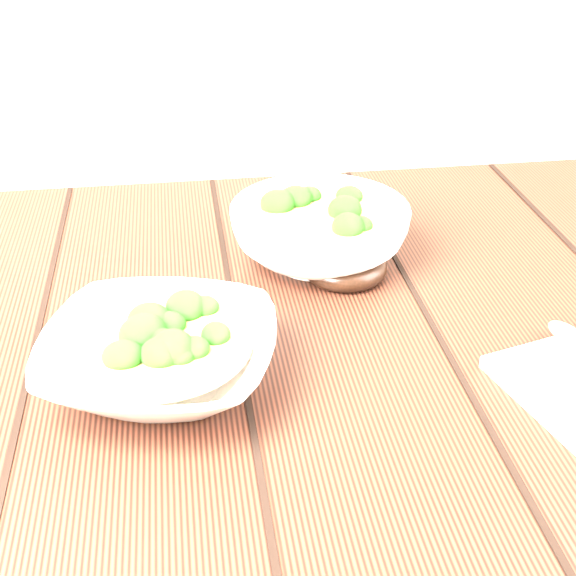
{
  "coord_description": "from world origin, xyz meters",
  "views": [
    {
      "loc": [
        -0.07,
        -0.68,
        1.2
      ],
      "look_at": [
        0.03,
        -0.01,
        0.8
      ],
      "focal_mm": 50.0,
      "sensor_mm": 36.0,
      "label": 1
    }
  ],
  "objects": [
    {
      "name": "trivet",
      "position": [
        0.11,
        0.09,
        0.76
      ],
      "size": [
        0.11,
        0.11,
        0.02
      ],
      "primitive_type": "torus",
      "rotation": [
        0.0,
        0.0,
        0.14
      ],
      "color": "black",
      "rests_on": "table"
    },
    {
      "name": "table",
      "position": [
        0.0,
        0.0,
        0.63
      ],
      "size": [
        1.2,
        0.8,
        0.75
      ],
      "color": "black",
      "rests_on": "ground"
    },
    {
      "name": "soup_bowl_back",
      "position": [
        0.09,
        0.14,
        0.79
      ],
      "size": [
        0.28,
        0.28,
        0.08
      ],
      "color": "white",
      "rests_on": "table"
    },
    {
      "name": "soup_bowl_front",
      "position": [
        -0.1,
        -0.08,
        0.78
      ],
      "size": [
        0.26,
        0.26,
        0.06
      ],
      "color": "white",
      "rests_on": "table"
    }
  ]
}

